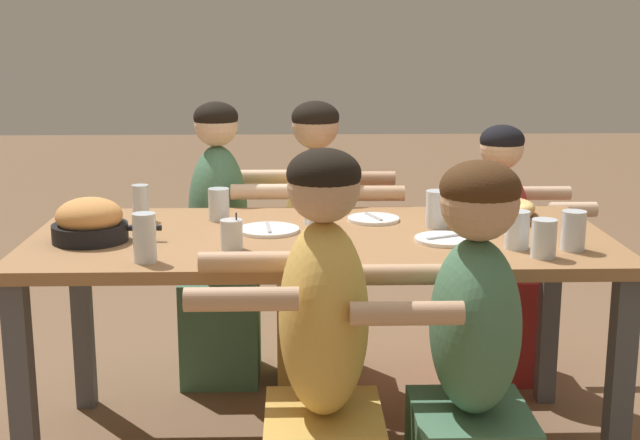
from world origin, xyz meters
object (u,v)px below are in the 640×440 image
(pizza_board_main, at_px, (491,210))
(drinking_glass_i, at_px, (517,232))
(drinking_glass_f, at_px, (314,208))
(drinking_glass_h, at_px, (316,213))
(skillet_bowl, at_px, (90,222))
(drinking_glass_b, at_px, (544,240))
(drinking_glass_e, at_px, (219,206))
(empty_plate_a, at_px, (445,239))
(diner_far_center, at_px, (316,254))
(diner_far_midleft, at_px, (220,257))
(empty_plate_c, at_px, (373,219))
(drinking_glass_g, at_px, (145,240))
(diner_far_right, at_px, (498,265))
(cocktail_glass_blue, at_px, (232,236))
(diner_near_center, at_px, (322,381))
(drinking_glass_c, at_px, (437,211))
(drinking_glass_d, at_px, (573,232))
(drinking_glass_a, at_px, (141,204))
(empty_plate_b, at_px, (269,230))
(diner_near_midright, at_px, (471,382))

(pizza_board_main, distance_m, drinking_glass_i, 0.43)
(drinking_glass_f, xyz_separation_m, drinking_glass_h, (0.00, -0.11, 0.00))
(skillet_bowl, xyz_separation_m, drinking_glass_b, (1.42, -0.24, -0.01))
(drinking_glass_e, bearing_deg, drinking_glass_h, -26.62)
(empty_plate_a, height_order, diner_far_center, diner_far_center)
(empty_plate_a, bearing_deg, diner_far_midleft, 136.09)
(empty_plate_c, xyz_separation_m, drinking_glass_g, (-0.73, -0.54, 0.06))
(diner_far_right, bearing_deg, empty_plate_c, -50.97)
(cocktail_glass_blue, distance_m, drinking_glass_h, 0.37)
(skillet_bowl, distance_m, drinking_glass_b, 1.44)
(diner_far_midleft, bearing_deg, drinking_glass_h, 32.31)
(cocktail_glass_blue, distance_m, diner_near_center, 0.62)
(diner_far_center, bearing_deg, drinking_glass_b, 34.19)
(drinking_glass_f, height_order, diner_far_midleft, diner_far_midleft)
(drinking_glass_c, height_order, drinking_glass_d, drinking_glass_c)
(drinking_glass_a, relative_size, drinking_glass_h, 1.05)
(empty_plate_b, bearing_deg, drinking_glass_d, -16.06)
(empty_plate_a, xyz_separation_m, drinking_glass_g, (-0.94, -0.23, 0.06))
(skillet_bowl, xyz_separation_m, drinking_glass_i, (1.37, -0.13, -0.01))
(pizza_board_main, height_order, drinking_glass_e, drinking_glass_e)
(drinking_glass_e, bearing_deg, diner_far_midleft, 94.96)
(drinking_glass_g, bearing_deg, empty_plate_a, 13.81)
(skillet_bowl, xyz_separation_m, diner_far_right, (1.52, 0.74, -0.36))
(drinking_glass_a, distance_m, diner_far_center, 0.83)
(empty_plate_a, height_order, drinking_glass_e, drinking_glass_e)
(drinking_glass_d, height_order, diner_far_center, diner_far_center)
(drinking_glass_a, bearing_deg, drinking_glass_h, -16.59)
(diner_far_center, bearing_deg, diner_near_center, -0.65)
(empty_plate_c, distance_m, drinking_glass_b, 0.71)
(drinking_glass_a, height_order, drinking_glass_e, drinking_glass_a)
(drinking_glass_d, height_order, diner_near_midright, diner_near_midright)
(drinking_glass_d, xyz_separation_m, drinking_glass_f, (-0.80, 0.40, 0.00))
(drinking_glass_e, height_order, drinking_glass_h, drinking_glass_h)
(cocktail_glass_blue, bearing_deg, drinking_glass_g, -150.32)
(pizza_board_main, xyz_separation_m, empty_plate_c, (-0.43, -0.02, -0.03))
(empty_plate_b, relative_size, drinking_glass_d, 1.69)
(empty_plate_a, height_order, drinking_glass_h, drinking_glass_h)
(pizza_board_main, distance_m, empty_plate_c, 0.43)
(drinking_glass_i, height_order, diner_far_right, diner_far_right)
(empty_plate_c, xyz_separation_m, drinking_glass_h, (-0.21, -0.15, 0.05))
(empty_plate_b, relative_size, diner_near_center, 0.18)
(empty_plate_b, height_order, drinking_glass_a, drinking_glass_a)
(empty_plate_b, distance_m, drinking_glass_g, 0.52)
(drinking_glass_b, distance_m, drinking_glass_c, 0.49)
(drinking_glass_d, bearing_deg, drinking_glass_f, 153.74)
(empty_plate_b, distance_m, diner_near_center, 0.78)
(empty_plate_b, relative_size, drinking_glass_c, 1.62)
(empty_plate_c, bearing_deg, diner_far_right, 39.03)
(pizza_board_main, xyz_separation_m, empty_plate_b, (-0.80, -0.18, -0.03))
(cocktail_glass_blue, xyz_separation_m, diner_near_center, (0.27, -0.48, -0.29))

